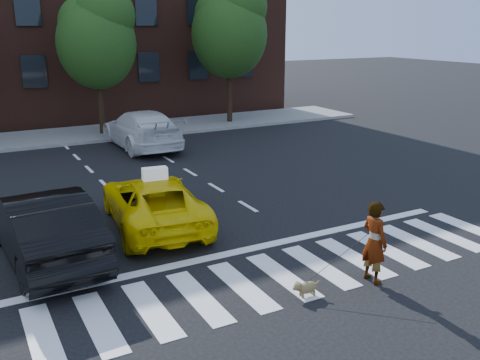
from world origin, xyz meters
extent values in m
plane|color=black|center=(0.00, 0.00, 0.00)|extent=(120.00, 120.00, 0.00)
cube|color=silver|center=(0.00, 0.00, 0.01)|extent=(13.00, 2.40, 0.01)
cube|color=silver|center=(0.00, 1.60, 0.01)|extent=(12.00, 0.30, 0.01)
cube|color=slate|center=(0.00, 17.50, 0.07)|extent=(30.00, 4.00, 0.15)
cube|color=#482419|center=(0.00, 25.00, 6.00)|extent=(26.00, 10.00, 12.00)
cylinder|color=black|center=(0.50, 17.00, 1.77)|extent=(0.28, 0.28, 3.55)
ellipsoid|color=#1A390F|center=(0.50, 17.00, 4.40)|extent=(3.69, 3.69, 4.25)
sphere|color=#1A390F|center=(0.90, 16.80, 5.68)|extent=(2.84, 2.84, 2.84)
sphere|color=#1A390F|center=(0.15, 17.25, 5.32)|extent=(2.56, 2.56, 2.56)
cylinder|color=black|center=(7.50, 17.00, 1.93)|extent=(0.28, 0.28, 3.85)
ellipsoid|color=#1A390F|center=(7.50, 17.00, 4.77)|extent=(4.00, 4.00, 4.60)
sphere|color=#1A390F|center=(7.90, 16.80, 6.16)|extent=(3.08, 3.08, 3.08)
sphere|color=#1A390F|center=(7.15, 17.25, 5.78)|extent=(2.77, 2.77, 2.77)
imported|color=yellow|center=(-1.40, 4.26, 0.68)|extent=(2.81, 5.09, 1.35)
imported|color=black|center=(-4.35, 3.38, 0.82)|extent=(2.08, 5.11, 1.65)
imported|color=silver|center=(1.40, 13.70, 0.82)|extent=(2.36, 5.70, 1.65)
imported|color=#999999|center=(1.56, -1.10, 0.89)|extent=(0.45, 0.67, 1.79)
ellipsoid|color=#9D704F|center=(-0.05, -0.99, 0.19)|extent=(0.46, 0.29, 0.24)
sphere|color=#9D704F|center=(-0.25, -0.96, 0.25)|extent=(0.20, 0.20, 0.18)
sphere|color=#9D704F|center=(-0.33, -0.95, 0.22)|extent=(0.10, 0.10, 0.08)
cylinder|color=#9D704F|center=(0.16, -1.02, 0.25)|extent=(0.13, 0.06, 0.10)
sphere|color=#9D704F|center=(-0.25, -0.91, 0.31)|extent=(0.07, 0.07, 0.06)
sphere|color=#9D704F|center=(-0.26, -1.02, 0.31)|extent=(0.07, 0.07, 0.06)
cylinder|color=#9D704F|center=(-0.18, -1.03, 0.06)|extent=(0.05, 0.05, 0.12)
cylinder|color=#9D704F|center=(-0.16, -0.92, 0.06)|extent=(0.05, 0.05, 0.12)
cylinder|color=#9D704F|center=(0.07, -1.06, 0.06)|extent=(0.05, 0.05, 0.12)
cylinder|color=#9D704F|center=(0.09, -0.96, 0.06)|extent=(0.05, 0.05, 0.12)
cube|color=white|center=(-1.40, 4.06, 1.51)|extent=(0.68, 0.36, 0.32)
camera|label=1|loc=(-5.86, -8.88, 5.28)|focal=40.00mm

